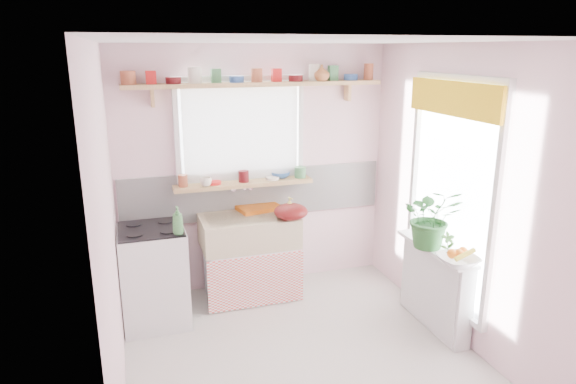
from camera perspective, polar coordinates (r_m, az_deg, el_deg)
name	(u,v)px	position (r m, az deg, el deg)	size (l,w,h in m)	color
room	(344,169)	(4.79, 6.19, 2.54)	(3.20, 3.20, 3.20)	beige
sink_unit	(250,256)	(5.23, -4.29, -7.10)	(0.95, 0.65, 1.11)	white
cooker	(154,275)	(4.88, -14.64, -8.95)	(0.58, 0.58, 0.93)	white
radiator_ledge	(435,286)	(4.87, 16.04, -9.96)	(0.22, 0.95, 0.78)	white
windowsill	(244,184)	(5.17, -4.93, 0.92)	(1.40, 0.22, 0.04)	tan
pine_shelf	(257,84)	(5.04, -3.47, 11.87)	(2.52, 0.24, 0.04)	tan
shelf_crockery	(255,76)	(5.03, -3.69, 12.71)	(2.47, 0.11, 0.12)	#A55133
sill_crockery	(244,176)	(5.16, -4.95, 1.75)	(1.35, 0.11, 0.12)	#A55133
dish_tray	(258,207)	(5.30, -3.34, -1.71)	(0.42, 0.32, 0.04)	#D16212
colander	(291,212)	(4.98, 0.32, -2.19)	(0.33, 0.33, 0.15)	#5D0F10
jade_plant	(432,217)	(4.59, 15.67, -2.73)	(0.49, 0.43, 0.55)	#265F28
fruit_bowl	(458,261)	(4.36, 18.38, -7.26)	(0.32, 0.32, 0.08)	silver
herb_pot	(448,245)	(4.44, 17.33, -5.69)	(0.12, 0.08, 0.23)	#346829
soap_bottle_sink	(290,208)	(5.00, 0.19, -1.75)	(0.09, 0.10, 0.21)	#D8CB60
sill_cup	(206,182)	(5.03, -9.12, 1.12)	(0.11, 0.11, 0.09)	white
sill_bowl	(280,175)	(5.32, -0.86, 1.95)	(0.20, 0.20, 0.06)	#2D5794
shelf_vase	(322,73)	(5.18, 3.76, 13.07)	(0.15, 0.15, 0.16)	#B06636
cooker_bottle	(178,220)	(4.48, -12.16, -3.10)	(0.09, 0.10, 0.25)	#418244
fruit	(459,253)	(4.34, 18.47, -6.47)	(0.20, 0.14, 0.10)	orange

